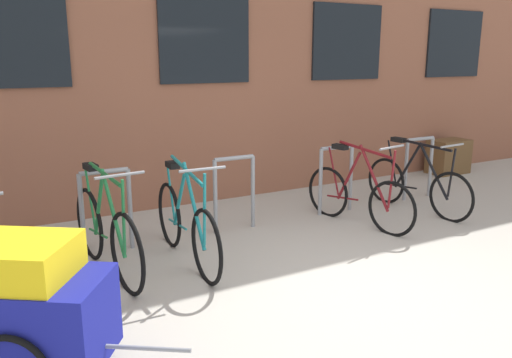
# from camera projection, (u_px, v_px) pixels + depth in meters

# --- Properties ---
(ground_plane) EXTENTS (42.00, 42.00, 0.00)m
(ground_plane) POSITION_uv_depth(u_px,v_px,m) (349.00, 286.00, 4.69)
(ground_plane) COLOR #B2ADA0
(storefront_building) EXTENTS (28.00, 7.91, 6.17)m
(storefront_building) POSITION_uv_depth(u_px,v_px,m) (124.00, 1.00, 10.06)
(storefront_building) COLOR brown
(storefront_building) RESTS_ON ground
(bike_rack) EXTENTS (6.55, 0.05, 0.91)m
(bike_rack) POSITION_uv_depth(u_px,v_px,m) (234.00, 187.00, 6.09)
(bike_rack) COLOR gray
(bike_rack) RESTS_ON ground
(bicycle_green) EXTENTS (0.44, 1.76, 1.09)m
(bicycle_green) POSITION_uv_depth(u_px,v_px,m) (106.00, 233.00, 4.89)
(bicycle_green) COLOR black
(bicycle_green) RESTS_ON ground
(bicycle_maroon) EXTENTS (0.49, 1.63, 1.06)m
(bicycle_maroon) POSITION_uv_depth(u_px,v_px,m) (358.00, 195.00, 6.33)
(bicycle_maroon) COLOR black
(bicycle_maroon) RESTS_ON ground
(bicycle_teal) EXTENTS (0.44, 1.81, 1.09)m
(bicycle_teal) POSITION_uv_depth(u_px,v_px,m) (186.00, 224.00, 5.17)
(bicycle_teal) COLOR black
(bicycle_teal) RESTS_ON ground
(bicycle_black) EXTENTS (0.44, 1.72, 0.99)m
(bicycle_black) POSITION_uv_depth(u_px,v_px,m) (417.00, 184.00, 6.90)
(bicycle_black) COLOR black
(bicycle_black) RESTS_ON ground
(bike_trailer) EXTENTS (1.38, 1.07, 0.95)m
(bike_trailer) POSITION_uv_depth(u_px,v_px,m) (32.00, 307.00, 3.26)
(bike_trailer) COLOR navy
(bike_trailer) RESTS_ON ground
(planter_box) EXTENTS (0.70, 0.44, 0.60)m
(planter_box) POSITION_uv_depth(u_px,v_px,m) (448.00, 156.00, 9.16)
(planter_box) COLOR brown
(planter_box) RESTS_ON ground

